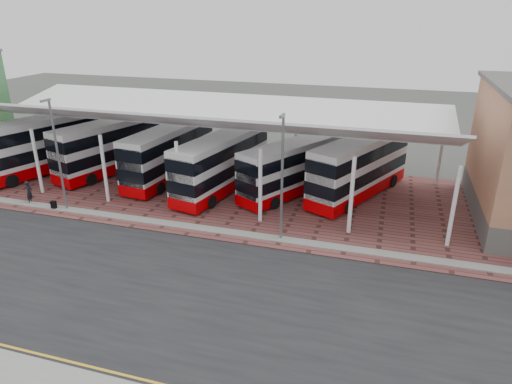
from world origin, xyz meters
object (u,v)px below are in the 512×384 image
bus_2 (169,153)px  bus_4 (292,169)px  bus_1 (112,146)px  bus_5 (359,168)px  bus_0 (42,146)px  bus_3 (222,164)px  pedestrian (29,192)px

bus_2 → bus_4: bus_2 is taller
bus_1 → bus_5: bus_1 is taller
bus_1 → bus_2: 5.72m
bus_0 → bus_2: bus_0 is taller
bus_3 → bus_0: bearing=-166.9°
bus_4 → bus_5: bus_5 is taller
bus_1 → bus_4: 16.40m
bus_3 → bus_4: (5.47, 0.92, -0.17)m
bus_3 → bus_5: 10.67m
bus_1 → bus_5: 21.39m
bus_0 → bus_4: 22.16m
bus_0 → bus_5: (27.12, 2.51, -0.16)m
bus_0 → pedestrian: bus_0 is taller
bus_2 → bus_4: 10.68m
bus_5 → pedestrian: size_ratio=6.38×
bus_3 → pedestrian: size_ratio=6.39×
bus_2 → pedestrian: 11.07m
bus_4 → bus_5: size_ratio=0.89×
bus_2 → bus_5: bearing=9.0°
bus_2 → bus_0: bearing=-165.1°
bus_2 → bus_5: (15.67, 0.76, 0.04)m
bus_1 → bus_2: bus_1 is taller
bus_4 → pedestrian: bearing=-128.9°
bus_3 → bus_2: bearing=177.7°
bus_2 → bus_5: 15.69m
bus_2 → pedestrian: size_ratio=6.34×
pedestrian → bus_4: bearing=-87.9°
bus_3 → bus_4: bus_3 is taller
bus_1 → bus_5: size_ratio=1.02×
pedestrian → bus_2: bearing=-64.2°
bus_3 → pedestrian: bus_3 is taller
bus_2 → bus_1: bearing=-176.8°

